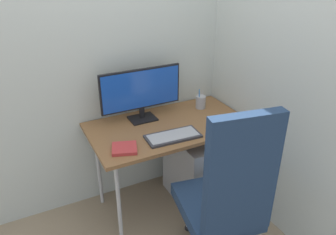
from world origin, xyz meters
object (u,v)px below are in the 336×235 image
at_px(monitor, 141,91).
at_px(notebook, 124,148).
at_px(mouse, 220,122).
at_px(pen_holder, 201,102).
at_px(keyboard, 173,136).
at_px(filing_cabinet, 201,166).
at_px(office_chair, 226,197).

height_order(monitor, notebook, monitor).
bearing_deg(monitor, mouse, -36.24).
height_order(pen_holder, notebook, pen_holder).
bearing_deg(keyboard, monitor, 102.16).
height_order(monitor, mouse, monitor).
height_order(filing_cabinet, notebook, notebook).
height_order(mouse, notebook, mouse).
bearing_deg(keyboard, pen_holder, 37.55).
bearing_deg(mouse, notebook, -163.85).
distance_m(filing_cabinet, monitor, 0.83).
bearing_deg(filing_cabinet, keyboard, -158.00).
relative_size(office_chair, filing_cabinet, 2.06).
distance_m(office_chair, monitor, 1.02).
bearing_deg(office_chair, mouse, 59.10).
relative_size(monitor, mouse, 6.00).
bearing_deg(monitor, keyboard, -77.84).
bearing_deg(office_chair, monitor, 98.05).
distance_m(keyboard, mouse, 0.41).
distance_m(monitor, keyboard, 0.44).
distance_m(office_chair, notebook, 0.72).
bearing_deg(filing_cabinet, mouse, -65.87).
xyz_separation_m(office_chair, mouse, (0.35, 0.59, 0.14)).
relative_size(filing_cabinet, mouse, 5.57).
relative_size(filing_cabinet, keyboard, 1.50).
height_order(filing_cabinet, pen_holder, pen_holder).
bearing_deg(notebook, keyboard, 19.45).
distance_m(filing_cabinet, mouse, 0.48).
relative_size(office_chair, keyboard, 3.09).
xyz_separation_m(filing_cabinet, monitor, (-0.43, 0.23, 0.68)).
relative_size(keyboard, pen_holder, 2.27).
relative_size(monitor, keyboard, 1.61).
height_order(office_chair, notebook, office_chair).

